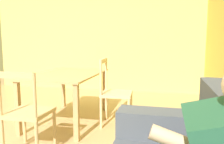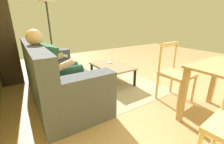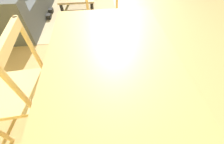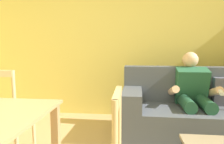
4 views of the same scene
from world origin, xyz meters
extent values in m
cube|color=#DBC660|center=(0.00, 2.62, 1.33)|extent=(6.64, 0.12, 2.66)
cube|color=#474C56|center=(1.15, 1.71, 0.20)|extent=(1.98, 0.88, 0.41)
cube|color=#474C56|center=(1.15, 2.03, 0.65)|extent=(1.96, 0.23, 0.49)
cube|color=#474C56|center=(0.29, 1.72, 0.51)|extent=(0.25, 0.85, 0.22)
cube|color=#23563D|center=(1.06, 1.91, 0.64)|extent=(0.41, 0.34, 0.52)
sphere|color=#DBAD89|center=(1.07, 2.00, 0.99)|extent=(0.21, 0.21, 0.21)
cylinder|color=#1C4530|center=(0.95, 1.64, 0.48)|extent=(0.16, 0.44, 0.15)
cylinder|color=#DBAD89|center=(0.95, 1.42, 0.20)|extent=(0.11, 0.11, 0.41)
cylinder|color=#1C4530|center=(1.17, 1.63, 0.48)|extent=(0.16, 0.44, 0.15)
cylinder|color=#DBAD89|center=(1.17, 1.41, 0.20)|extent=(0.11, 0.11, 0.41)
cylinder|color=#DBAD89|center=(0.81, 1.76, 0.61)|extent=(0.10, 0.35, 0.19)
cylinder|color=#DBAD89|center=(1.31, 1.75, 0.61)|extent=(0.10, 0.35, 0.19)
cube|color=white|center=(1.31, 1.59, 0.65)|extent=(0.04, 0.15, 0.08)
cube|color=#D1B27F|center=(-0.98, 1.03, 0.45)|extent=(0.45, 0.45, 0.04)
cylinder|color=#D1B27F|center=(-0.81, 1.23, 0.22)|extent=(0.04, 0.04, 0.45)
cylinder|color=#D1B27F|center=(-1.18, 1.20, 0.22)|extent=(0.04, 0.04, 0.45)
cylinder|color=#D1B27F|center=(-0.78, 0.85, 0.70)|extent=(0.03, 0.03, 0.50)
cylinder|color=tan|center=(0.21, 0.48, 0.66)|extent=(0.03, 0.03, 0.46)
cylinder|color=tan|center=(0.22, 0.10, 0.66)|extent=(0.03, 0.03, 0.46)
cube|color=tan|center=(0.21, 0.29, 0.86)|extent=(0.04, 0.38, 0.06)
camera|label=1|loc=(2.08, 1.65, 1.16)|focal=36.13mm
camera|label=2|loc=(-1.17, 2.27, 1.20)|focal=23.87mm
camera|label=3|loc=(-1.65, 0.36, 1.38)|focal=23.04mm
camera|label=4|loc=(0.31, -0.90, 1.14)|focal=33.17mm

